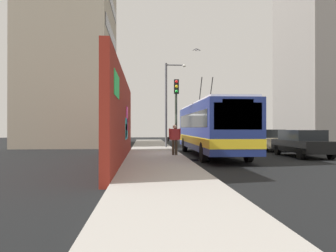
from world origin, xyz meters
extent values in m
plane|color=black|center=(0.00, 0.00, 0.00)|extent=(80.00, 80.00, 0.00)
cube|color=#ADA8A0|center=(0.00, 1.60, 0.07)|extent=(48.00, 3.20, 0.15)
cube|color=maroon|center=(-3.44, 3.35, 2.13)|extent=(15.11, 0.30, 4.27)
cube|color=green|center=(-8.63, 3.19, 3.19)|extent=(2.14, 0.02, 0.83)
cube|color=#33D8E5|center=(-2.06, 3.19, 1.66)|extent=(1.97, 0.02, 1.12)
cube|color=#F2338C|center=(-1.34, 3.19, 2.22)|extent=(1.63, 0.02, 1.33)
cube|color=green|center=(-2.43, 3.19, 1.55)|extent=(1.02, 0.02, 0.72)
cube|color=#9E937F|center=(13.08, 9.20, 8.33)|extent=(12.15, 7.53, 16.66)
cube|color=black|center=(13.08, 5.42, 4.40)|extent=(10.32, 0.04, 1.10)
cube|color=black|center=(13.08, 5.42, 7.60)|extent=(10.32, 0.04, 1.10)
cube|color=black|center=(13.08, 5.42, 10.80)|extent=(10.32, 0.04, 1.10)
cube|color=black|center=(13.08, 5.42, 14.00)|extent=(10.32, 0.04, 1.10)
cube|color=gray|center=(15.68, -17.00, 8.90)|extent=(10.61, 6.37, 17.81)
cube|color=navy|center=(-0.11, -1.80, 1.76)|extent=(11.99, 2.49, 2.62)
cube|color=silver|center=(-0.11, -1.80, 3.13)|extent=(11.51, 2.29, 0.12)
cube|color=yellow|center=(-0.11, -1.80, 1.00)|extent=(12.01, 2.51, 0.44)
cube|color=black|center=(-6.09, -1.80, 2.22)|extent=(0.04, 2.12, 1.18)
cube|color=black|center=(-0.11, -1.80, 2.15)|extent=(11.03, 2.52, 0.84)
cube|color=orange|center=(-6.08, -1.80, 2.82)|extent=(0.06, 1.37, 0.28)
cylinder|color=black|center=(1.68, -2.15, 3.97)|extent=(1.43, 0.06, 2.00)
cylinder|color=black|center=(1.68, -1.45, 3.97)|extent=(1.43, 0.06, 2.00)
cylinder|color=black|center=(-3.95, -2.93, 0.50)|extent=(1.00, 0.28, 1.00)
cylinder|color=black|center=(-3.95, -0.67, 0.50)|extent=(1.00, 0.28, 1.00)
cylinder|color=black|center=(3.72, -2.93, 0.50)|extent=(1.00, 0.28, 1.00)
cylinder|color=black|center=(3.72, -0.67, 0.50)|extent=(1.00, 0.28, 1.00)
cube|color=black|center=(-1.21, -7.00, 0.65)|extent=(4.81, 1.90, 0.66)
cube|color=black|center=(-1.12, -7.00, 1.28)|extent=(2.89, 1.71, 0.60)
cylinder|color=black|center=(-2.80, -7.85, 0.32)|extent=(0.64, 0.22, 0.64)
cylinder|color=black|center=(-2.80, -6.15, 0.32)|extent=(0.64, 0.22, 0.64)
cylinder|color=black|center=(0.37, -7.85, 0.32)|extent=(0.64, 0.22, 0.64)
cylinder|color=black|center=(0.37, -6.15, 0.32)|extent=(0.64, 0.22, 0.64)
cube|color=#C6B793|center=(4.19, -7.00, 0.65)|extent=(4.20, 1.82, 0.66)
cube|color=black|center=(4.27, -7.00, 1.28)|extent=(2.52, 1.64, 0.60)
cylinder|color=black|center=(2.80, -7.81, 0.32)|extent=(0.64, 0.22, 0.64)
cylinder|color=black|center=(2.80, -6.19, 0.32)|extent=(0.64, 0.22, 0.64)
cylinder|color=black|center=(5.57, -7.81, 0.32)|extent=(0.64, 0.22, 0.64)
cylinder|color=black|center=(5.57, -6.19, 0.32)|extent=(0.64, 0.22, 0.64)
cube|color=#B7B7BC|center=(9.64, -7.00, 0.65)|extent=(4.73, 1.71, 0.66)
cube|color=black|center=(9.74, -7.00, 1.28)|extent=(2.84, 1.54, 0.60)
cylinder|color=black|center=(8.08, -7.76, 0.32)|extent=(0.64, 0.22, 0.64)
cylinder|color=black|center=(8.08, -6.24, 0.32)|extent=(0.64, 0.22, 0.64)
cylinder|color=black|center=(11.20, -7.76, 0.32)|extent=(0.64, 0.22, 0.64)
cylinder|color=black|center=(11.20, -6.24, 0.32)|extent=(0.64, 0.22, 0.64)
cylinder|color=#3F3326|center=(-1.07, 0.40, 0.58)|extent=(0.14, 0.14, 0.86)
cylinder|color=#3F3326|center=(-1.07, 0.57, 0.58)|extent=(0.14, 0.14, 0.86)
cube|color=#BF3333|center=(-1.07, 0.48, 1.33)|extent=(0.22, 0.50, 0.64)
cylinder|color=#BF3333|center=(-1.07, 0.18, 1.36)|extent=(0.09, 0.09, 0.61)
cylinder|color=#BF3333|center=(-1.07, 0.78, 1.36)|extent=(0.09, 0.09, 0.61)
sphere|color=tan|center=(-1.07, 0.48, 1.77)|extent=(0.23, 0.23, 0.23)
cube|color=black|center=(-1.07, 0.85, 1.06)|extent=(0.14, 0.10, 0.24)
cylinder|color=#2D382D|center=(-0.45, 0.35, 2.36)|extent=(0.14, 0.14, 4.42)
cube|color=black|center=(-0.67, 0.35, 4.12)|extent=(0.20, 0.28, 0.84)
sphere|color=red|center=(-0.78, 0.35, 4.40)|extent=(0.18, 0.18, 0.18)
sphere|color=yellow|center=(-0.78, 0.35, 4.12)|extent=(0.18, 0.18, 0.18)
sphere|color=green|center=(-0.78, 0.35, 3.84)|extent=(0.18, 0.18, 0.18)
cylinder|color=#4C4C51|center=(7.12, 0.45, 3.56)|extent=(0.18, 0.18, 6.83)
cylinder|color=#4C4C51|center=(7.12, -0.29, 6.83)|extent=(0.10, 1.48, 0.10)
ellipsoid|color=silver|center=(7.12, -1.03, 6.78)|extent=(0.44, 0.28, 0.20)
ellipsoid|color=gray|center=(2.17, -1.27, 6.94)|extent=(0.32, 0.14, 0.12)
cube|color=gray|center=(2.17, -1.41, 6.97)|extent=(0.20, 0.26, 0.14)
cube|color=gray|center=(2.17, -1.13, 6.97)|extent=(0.20, 0.26, 0.14)
cylinder|color=black|center=(-2.65, -0.60, 0.00)|extent=(1.36, 1.36, 0.00)
camera|label=1|loc=(-20.53, 2.25, 1.71)|focal=36.44mm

